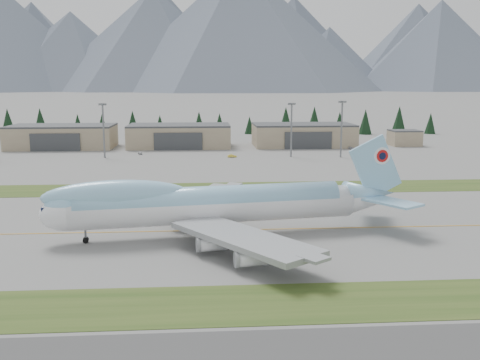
{
  "coord_description": "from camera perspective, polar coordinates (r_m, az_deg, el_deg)",
  "views": [
    {
      "loc": [
        -3.72,
        -107.24,
        30.0
      ],
      "look_at": [
        4.72,
        14.14,
        8.0
      ],
      "focal_mm": 40.0,
      "sensor_mm": 36.0,
      "label": 1
    }
  ],
  "objects": [
    {
      "name": "ground",
      "position": [
        111.42,
        -1.93,
        -5.38
      ],
      "size": [
        7000.0,
        7000.0,
        0.0
      ],
      "primitive_type": "plane",
      "color": "slate",
      "rests_on": "ground"
    },
    {
      "name": "grass_strip_near",
      "position": [
        75.55,
        -0.85,
        -13.15
      ],
      "size": [
        400.0,
        14.0,
        0.08
      ],
      "primitive_type": "cube",
      "color": "#2F491A",
      "rests_on": "ground"
    },
    {
      "name": "grass_strip_far",
      "position": [
        155.21,
        -2.53,
        -0.91
      ],
      "size": [
        400.0,
        18.0,
        0.08
      ],
      "primitive_type": "cube",
      "color": "#2F491A",
      "rests_on": "ground"
    },
    {
      "name": "taxiway_line_main",
      "position": [
        111.42,
        -1.93,
        -5.38
      ],
      "size": [
        400.0,
        0.4,
        0.02
      ],
      "primitive_type": "cube",
      "color": "orange",
      "rests_on": "ground"
    },
    {
      "name": "boeing_747_freighter",
      "position": [
        106.32,
        -3.05,
        -2.55
      ],
      "size": [
        74.79,
        63.68,
        19.62
      ],
      "rotation": [
        0.0,
        0.0,
        0.14
      ],
      "color": "white",
      "rests_on": "ground"
    },
    {
      "name": "hangar_left",
      "position": [
        266.68,
        -18.41,
        4.43
      ],
      "size": [
        48.0,
        26.6,
        10.8
      ],
      "color": "gray",
      "rests_on": "ground"
    },
    {
      "name": "hangar_center",
      "position": [
        258.56,
        -6.48,
        4.72
      ],
      "size": [
        48.0,
        26.6,
        10.8
      ],
      "color": "gray",
      "rests_on": "ground"
    },
    {
      "name": "hangar_right",
      "position": [
        262.87,
        6.74,
        4.81
      ],
      "size": [
        48.0,
        26.6,
        10.8
      ],
      "color": "gray",
      "rests_on": "ground"
    },
    {
      "name": "control_shed",
      "position": [
        274.92,
        17.14,
        4.33
      ],
      "size": [
        14.0,
        12.0,
        7.6
      ],
      "color": "gray",
      "rests_on": "ground"
    },
    {
      "name": "floodlight_masts",
      "position": [
        219.18,
        -6.25,
        6.54
      ],
      "size": [
        144.06,
        9.07,
        24.4
      ],
      "color": "slate",
      "rests_on": "ground"
    },
    {
      "name": "service_vehicle_a",
      "position": [
        234.05,
        -10.59,
        2.71
      ],
      "size": [
        2.4,
        3.86,
        1.22
      ],
      "primitive_type": "imported",
      "rotation": [
        0.0,
        0.0,
        0.28
      ],
      "color": "silver",
      "rests_on": "ground"
    },
    {
      "name": "service_vehicle_b",
      "position": [
        220.51,
        -0.85,
        2.43
      ],
      "size": [
        3.82,
        1.58,
        1.23
      ],
      "primitive_type": "imported",
      "rotation": [
        0.0,
        0.0,
        1.64
      ],
      "color": "gold",
      "rests_on": "ground"
    },
    {
      "name": "service_vehicle_c",
      "position": [
        253.96,
        11.76,
        3.25
      ],
      "size": [
        2.24,
        3.98,
        1.09
      ],
      "primitive_type": "imported",
      "rotation": [
        0.0,
        0.0,
        0.2
      ],
      "color": "#B6B6BB",
      "rests_on": "ground"
    },
    {
      "name": "conifer_belt",
      "position": [
        319.91,
        -3.09,
        6.18
      ],
      "size": [
        275.15,
        16.67,
        16.59
      ],
      "color": "black",
      "rests_on": "ground"
    },
    {
      "name": "mountain_ridge_front",
      "position": [
        2311.72,
        -6.47,
        15.22
      ],
      "size": [
        4290.77,
        1385.7,
        526.38
      ],
      "color": "#47525F",
      "rests_on": "ground"
    },
    {
      "name": "mountain_ridge_rear",
      "position": [
        3025.11,
        0.58,
        14.52
      ],
      "size": [
        4498.71,
        1041.57,
        520.78
      ],
      "color": "#47525F",
      "rests_on": "ground"
    }
  ]
}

